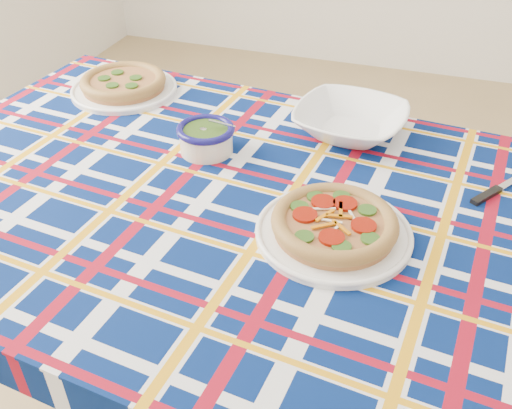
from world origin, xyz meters
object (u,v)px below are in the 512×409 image
(main_focaccia_plate, at_px, (334,223))
(serving_bowl, at_px, (350,121))
(dining_table, at_px, (246,229))
(pesto_bowl, at_px, (206,136))

(main_focaccia_plate, height_order, serving_bowl, serving_bowl)
(dining_table, distance_m, main_focaccia_plate, 0.22)
(pesto_bowl, relative_size, serving_bowl, 0.50)
(main_focaccia_plate, bearing_deg, pesto_bowl, 148.62)
(dining_table, relative_size, main_focaccia_plate, 5.50)
(serving_bowl, bearing_deg, main_focaccia_plate, -83.11)
(serving_bowl, bearing_deg, pesto_bowl, -147.26)
(dining_table, distance_m, serving_bowl, 0.38)
(main_focaccia_plate, relative_size, serving_bowl, 1.15)
(dining_table, height_order, serving_bowl, serving_bowl)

